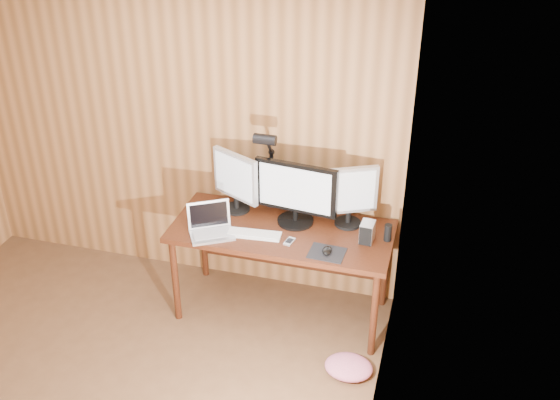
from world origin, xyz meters
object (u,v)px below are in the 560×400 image
at_px(monitor_right, 349,195).
at_px(speaker, 388,233).
at_px(phone, 289,241).
at_px(mouse, 327,250).
at_px(desk, 284,238).
at_px(hard_drive, 367,232).
at_px(keyboard, 253,234).
at_px(laptop, 211,226).
at_px(desk_lamp, 268,159).
at_px(monitor_left, 236,180).
at_px(monitor_center, 296,192).

bearing_deg(monitor_right, speaker, -49.54).
bearing_deg(phone, mouse, -1.58).
relative_size(desk, speaker, 12.59).
bearing_deg(hard_drive, phone, -158.96).
bearing_deg(keyboard, laptop, -176.00).
bearing_deg(laptop, mouse, -32.56).
relative_size(laptop, mouse, 3.55).
relative_size(monitor_right, speaker, 3.63).
bearing_deg(desk_lamp, speaker, -20.55).
height_order(laptop, keyboard, laptop).
bearing_deg(speaker, desk, 178.75).
bearing_deg(desk, keyboard, -130.25).
xyz_separation_m(monitor_left, monitor_right, (0.85, 0.02, -0.01)).
bearing_deg(monitor_right, mouse, -125.30).
distance_m(laptop, phone, 0.58).
bearing_deg(phone, monitor_right, 55.55).
bearing_deg(monitor_center, keyboard, -127.60).
relative_size(desk, monitor_left, 3.40).
xyz_separation_m(monitor_right, mouse, (-0.07, -0.41, -0.23)).
bearing_deg(desk, phone, -66.64).
xyz_separation_m(desk, monitor_left, (-0.40, 0.10, 0.38)).
bearing_deg(desk_lamp, phone, -65.32).
bearing_deg(mouse, monitor_left, 171.31).
bearing_deg(phone, monitor_left, 158.16).
relative_size(monitor_right, phone, 4.16).
distance_m(desk, phone, 0.28).
height_order(monitor_left, keyboard, monitor_left).
bearing_deg(mouse, desk, 160.51).
bearing_deg(monitor_right, monitor_left, 155.67).
bearing_deg(keyboard, desk_lamp, 83.81).
distance_m(monitor_center, hard_drive, 0.58).
distance_m(monitor_left, speaker, 1.18).
distance_m(monitor_right, keyboard, 0.74).
xyz_separation_m(monitor_left, keyboard, (0.23, -0.31, -0.24)).
bearing_deg(speaker, monitor_center, 174.63).
bearing_deg(monitor_left, phone, -6.80).
xyz_separation_m(monitor_right, desk_lamp, (-0.61, 0.03, 0.19)).
bearing_deg(monitor_center, monitor_left, 179.97).
distance_m(monitor_right, phone, 0.55).
bearing_deg(speaker, monitor_left, 174.19).
xyz_separation_m(phone, desk_lamp, (-0.26, 0.37, 0.43)).
bearing_deg(phone, laptop, -166.04).
height_order(mouse, desk_lamp, desk_lamp).
bearing_deg(speaker, monitor_right, 156.03).
distance_m(keyboard, desk_lamp, 0.55).
height_order(mouse, hard_drive, hard_drive).
bearing_deg(hard_drive, desk_lamp, 168.66).
bearing_deg(keyboard, monitor_left, 122.19).
bearing_deg(laptop, hard_drive, -20.36).
distance_m(monitor_left, mouse, 0.90).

